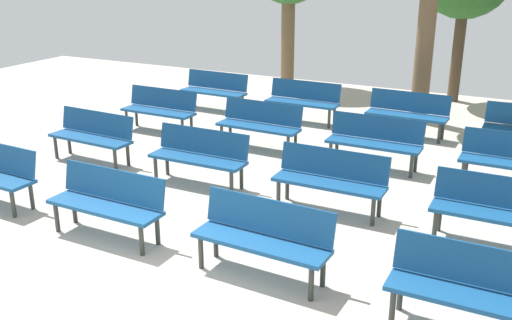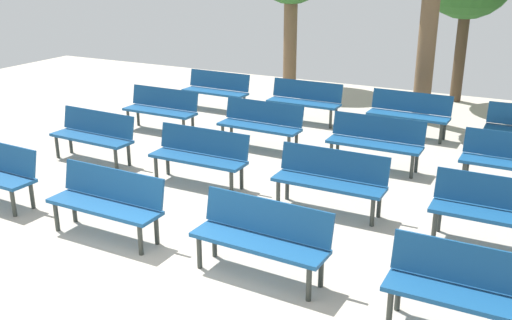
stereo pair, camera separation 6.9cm
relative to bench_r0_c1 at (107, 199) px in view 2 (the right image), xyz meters
The scene contains 14 objects.
ground_plane 1.96m from the bench_r0_c1, 55.84° to the right, with size 24.00×24.00×0.00m, color #B2A899.
bench_r0_c1 is the anchor object (origin of this frame).
bench_r0_c2 2.21m from the bench_r0_c1, ahead, with size 1.62×0.54×0.87m.
bench_r0_c3 4.48m from the bench_r0_c1, ahead, with size 1.60×0.49×0.87m.
bench_r1_c0 3.09m from the bench_r0_c1, 135.03° to the left, with size 1.62×0.55×0.87m.
bench_r1_c1 2.11m from the bench_r0_c1, 88.12° to the left, with size 1.60×0.48×0.87m.
bench_r1_c2 3.07m from the bench_r0_c1, 42.23° to the left, with size 1.60×0.49×0.87m.
bench_r1_c3 4.92m from the bench_r0_c1, 23.93° to the left, with size 1.60×0.48×0.87m.
bench_r2_c0 4.78m from the bench_r0_c1, 117.64° to the left, with size 1.61×0.50×0.87m.
bench_r2_c1 4.16m from the bench_r0_c1, 88.46° to the left, with size 1.61×0.52×0.87m.
bench_r2_c2 4.71m from the bench_r0_c1, 60.42° to the left, with size 1.60×0.49×0.87m.
bench_r3_c0 6.63m from the bench_r0_c1, 108.69° to the left, with size 1.61×0.53×0.87m.
bench_r3_c1 6.25m from the bench_r0_c1, 88.90° to the left, with size 1.60×0.49×0.87m.
bench_r3_c2 6.66m from the bench_r0_c1, 68.92° to the left, with size 1.61×0.52×0.87m.
Camera 2 is at (3.81, -3.72, 3.49)m, focal length 41.17 mm.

